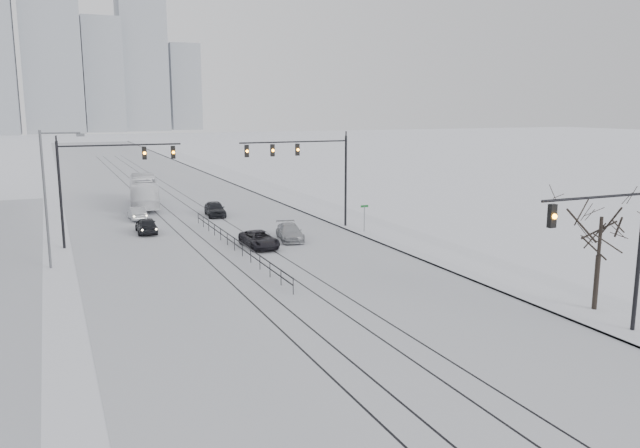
{
  "coord_description": "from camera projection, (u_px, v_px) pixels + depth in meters",
  "views": [
    {
      "loc": [
        -12.13,
        -13.62,
        10.4
      ],
      "look_at": [
        3.24,
        21.66,
        3.2
      ],
      "focal_mm": 35.0,
      "sensor_mm": 36.0,
      "label": 1
    }
  ],
  "objects": [
    {
      "name": "road",
      "position": [
        164.0,
        198.0,
        73.01
      ],
      "size": [
        22.0,
        260.0,
        0.02
      ],
      "primitive_type": "cube",
      "color": "silver",
      "rests_on": "ground"
    },
    {
      "name": "sidewalk_east",
      "position": [
        273.0,
        191.0,
        78.3
      ],
      "size": [
        5.0,
        260.0,
        0.16
      ],
      "primitive_type": "cube",
      "color": "white",
      "rests_on": "ground"
    },
    {
      "name": "curb",
      "position": [
        254.0,
        192.0,
        77.34
      ],
      "size": [
        0.1,
        260.0,
        0.12
      ],
      "primitive_type": "cube",
      "color": "gray",
      "rests_on": "ground"
    },
    {
      "name": "tram_rails",
      "position": [
        203.0,
        227.0,
        54.99
      ],
      "size": [
        5.3,
        180.0,
        0.01
      ],
      "color": "black",
      "rests_on": "ground"
    },
    {
      "name": "skyline",
      "position": [
        85.0,
        59.0,
        261.84
      ],
      "size": [
        96.0,
        48.0,
        72.0
      ],
      "color": "#90969E",
      "rests_on": "ground"
    },
    {
      "name": "traffic_mast_near",
      "position": [
        615.0,
        241.0,
        27.75
      ],
      "size": [
        6.1,
        0.37,
        7.0
      ],
      "color": "black",
      "rests_on": "ground"
    },
    {
      "name": "traffic_mast_ne",
      "position": [
        310.0,
        163.0,
        52.62
      ],
      "size": [
        9.6,
        0.37,
        8.0
      ],
      "color": "black",
      "rests_on": "ground"
    },
    {
      "name": "traffic_mast_nw",
      "position": [
        101.0,
        173.0,
        47.01
      ],
      "size": [
        9.1,
        0.37,
        8.0
      ],
      "color": "black",
      "rests_on": "ground"
    },
    {
      "name": "street_light_west",
      "position": [
        49.0,
        189.0,
        40.23
      ],
      "size": [
        2.73,
        0.25,
        9.0
      ],
      "color": "#595B60",
      "rests_on": "ground"
    },
    {
      "name": "bare_tree",
      "position": [
        601.0,
        227.0,
        31.42
      ],
      "size": [
        4.4,
        4.4,
        6.1
      ],
      "color": "black",
      "rests_on": "ground"
    },
    {
      "name": "median_fence",
      "position": [
        234.0,
        244.0,
        45.88
      ],
      "size": [
        0.06,
        24.0,
        1.0
      ],
      "color": "black",
      "rests_on": "ground"
    },
    {
      "name": "street_sign",
      "position": [
        364.0,
        214.0,
        52.12
      ],
      "size": [
        0.7,
        0.06,
        2.4
      ],
      "color": "#595B60",
      "rests_on": "ground"
    },
    {
      "name": "sedan_sb_inner",
      "position": [
        146.0,
        225.0,
        52.24
      ],
      "size": [
        1.74,
        4.04,
        1.36
      ],
      "primitive_type": "imported",
      "rotation": [
        0.0,
        0.0,
        3.11
      ],
      "color": "black",
      "rests_on": "ground"
    },
    {
      "name": "sedan_sb_outer",
      "position": [
        137.0,
        213.0,
        58.51
      ],
      "size": [
        1.42,
        3.84,
        1.26
      ],
      "primitive_type": "imported",
      "rotation": [
        0.0,
        0.0,
        3.17
      ],
      "color": "#A9ACB1",
      "rests_on": "ground"
    },
    {
      "name": "sedan_nb_front",
      "position": [
        259.0,
        240.0,
        46.91
      ],
      "size": [
        2.22,
        4.54,
        1.24
      ],
      "primitive_type": "imported",
      "rotation": [
        0.0,
        0.0,
        0.03
      ],
      "color": "black",
      "rests_on": "ground"
    },
    {
      "name": "sedan_nb_right",
      "position": [
        290.0,
        232.0,
        49.52
      ],
      "size": [
        2.55,
        4.64,
        1.27
      ],
      "primitive_type": "imported",
      "rotation": [
        0.0,
        0.0,
        -0.18
      ],
      "color": "#9DA0A4",
      "rests_on": "ground"
    },
    {
      "name": "sedan_nb_far",
      "position": [
        215.0,
        209.0,
        60.49
      ],
      "size": [
        2.06,
        4.35,
        1.44
      ],
      "primitive_type": "imported",
      "rotation": [
        0.0,
        0.0,
        -0.09
      ],
      "color": "black",
      "rests_on": "ground"
    },
    {
      "name": "box_truck",
      "position": [
        144.0,
        192.0,
        66.03
      ],
      "size": [
        4.04,
        11.84,
        3.23
      ],
      "primitive_type": "imported",
      "rotation": [
        0.0,
        0.0,
        3.03
      ],
      "color": "white",
      "rests_on": "ground"
    }
  ]
}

